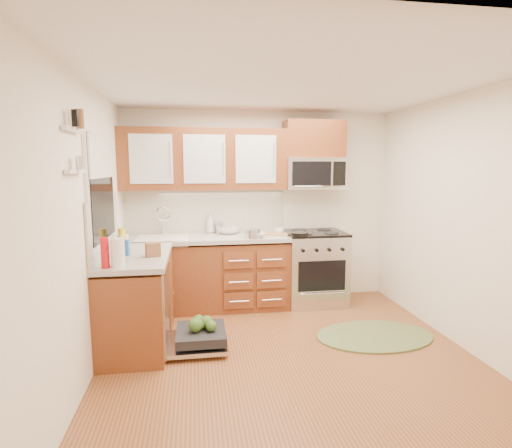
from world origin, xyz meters
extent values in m
plane|color=brown|center=(0.00, 0.00, 0.00)|extent=(3.50, 3.50, 0.00)
plane|color=white|center=(0.00, 0.00, 2.50)|extent=(3.50, 3.50, 0.00)
cube|color=white|center=(0.00, 1.75, 1.25)|extent=(3.50, 0.04, 2.50)
cube|color=white|center=(0.00, -1.75, 1.25)|extent=(3.50, 0.04, 2.50)
cube|color=white|center=(-1.75, 0.00, 1.25)|extent=(0.04, 3.50, 2.50)
cube|color=white|center=(1.75, 0.00, 1.25)|extent=(0.04, 3.50, 2.50)
cube|color=maroon|center=(-0.73, 1.45, 0.42)|extent=(2.05, 0.60, 0.85)
cube|color=maroon|center=(-1.45, 0.52, 0.42)|extent=(0.60, 1.25, 0.85)
cube|color=#B6B0A6|center=(-0.72, 1.44, 0.90)|extent=(2.07, 0.64, 0.05)
cube|color=#B6B0A6|center=(-1.44, 0.53, 0.90)|extent=(0.64, 1.27, 0.05)
cube|color=beige|center=(-0.73, 1.74, 1.21)|extent=(2.05, 0.02, 0.57)
cube|color=beige|center=(-1.74, 0.52, 1.21)|extent=(0.02, 1.25, 0.57)
cube|color=maroon|center=(0.68, 1.57, 2.13)|extent=(0.76, 0.35, 0.47)
cube|color=white|center=(-1.71, 0.50, 1.88)|extent=(0.02, 0.96, 0.40)
cube|color=white|center=(-1.72, -0.35, 2.05)|extent=(0.04, 0.40, 0.03)
cube|color=white|center=(-1.72, -0.35, 1.75)|extent=(0.04, 0.40, 0.03)
cylinder|color=black|center=(0.40, 1.18, 0.97)|extent=(0.23, 0.23, 0.04)
cylinder|color=silver|center=(-0.17, 1.22, 0.98)|extent=(0.25, 0.25, 0.12)
cube|color=tan|center=(0.17, 1.42, 0.94)|extent=(0.36, 0.31, 0.02)
cylinder|color=silver|center=(-0.54, 1.64, 1.00)|extent=(0.10, 0.10, 0.15)
cylinder|color=white|center=(-1.52, 0.01, 1.05)|extent=(0.15, 0.15, 0.25)
cylinder|color=yellow|center=(-1.62, 0.81, 1.03)|extent=(0.08, 0.08, 0.22)
cylinder|color=red|center=(-1.62, 0.00, 1.06)|extent=(0.08, 0.08, 0.26)
cube|color=brown|center=(-1.26, 0.39, 0.99)|extent=(0.16, 0.13, 0.13)
cube|color=#286DBC|center=(-1.54, 0.48, 1.00)|extent=(0.10, 0.07, 0.15)
imported|color=#999999|center=(-0.13, 1.25, 0.95)|extent=(0.27, 0.27, 0.06)
imported|color=#999999|center=(-0.43, 1.60, 0.97)|extent=(0.34, 0.34, 0.09)
imported|color=#999999|center=(0.20, 1.40, 0.97)|extent=(0.15, 0.15, 0.09)
imported|color=#999999|center=(-0.66, 1.68, 1.06)|extent=(0.12, 0.12, 0.27)
imported|color=#999999|center=(-1.62, 0.88, 1.03)|extent=(0.10, 0.10, 0.21)
imported|color=#999999|center=(-1.62, 0.77, 1.00)|extent=(0.14, 0.14, 0.15)
camera|label=1|loc=(-0.85, -3.49, 1.78)|focal=28.00mm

